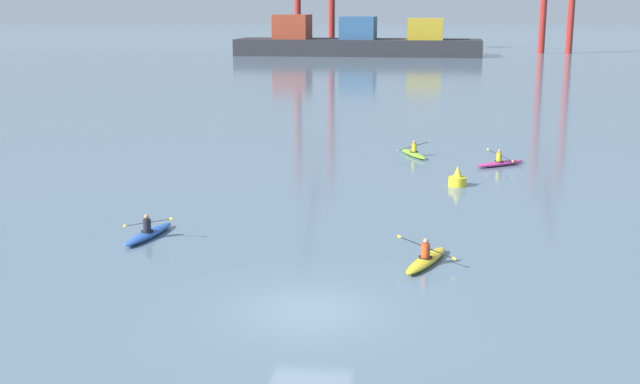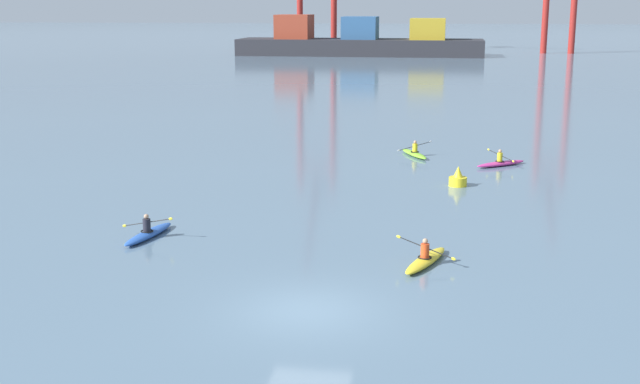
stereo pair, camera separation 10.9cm
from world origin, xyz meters
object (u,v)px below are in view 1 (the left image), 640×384
object	(u,v)px
container_barge	(357,42)
channel_buoy	(458,179)
kayak_blue	(149,233)
kayak_magenta	(500,163)
kayak_lime	(414,153)
kayak_yellow	(426,259)

from	to	relation	value
container_barge	channel_buoy	distance (m)	109.16
channel_buoy	kayak_blue	size ratio (longest dim) A/B	0.29
kayak_magenta	kayak_lime	bearing A→B (deg)	154.70
kayak_yellow	kayak_blue	world-z (taller)	same
kayak_magenta	kayak_blue	world-z (taller)	same
kayak_lime	kayak_blue	world-z (taller)	same
container_barge	kayak_blue	distance (m)	119.14
container_barge	channel_buoy	bearing A→B (deg)	-81.18
kayak_blue	channel_buoy	bearing A→B (deg)	42.94
kayak_yellow	kayak_blue	distance (m)	10.91
kayak_yellow	kayak_blue	size ratio (longest dim) A/B	0.99
channel_buoy	kayak_magenta	world-z (taller)	channel_buoy
container_barge	kayak_yellow	size ratio (longest dim) A/B	12.99
container_barge	kayak_lime	xyz separation A→B (m)	(14.22, -99.91, -2.29)
kayak_magenta	kayak_yellow	world-z (taller)	same
kayak_blue	kayak_magenta	bearing A→B (deg)	49.27
container_barge	kayak_blue	bearing A→B (deg)	-87.73
kayak_magenta	kayak_yellow	xyz separation A→B (m)	(-3.68, -18.47, -0.00)
container_barge	kayak_magenta	size ratio (longest dim) A/B	14.53
kayak_yellow	kayak_blue	bearing A→B (deg)	171.08
kayak_yellow	kayak_lime	bearing A→B (deg)	93.49
kayak_lime	kayak_magenta	world-z (taller)	same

